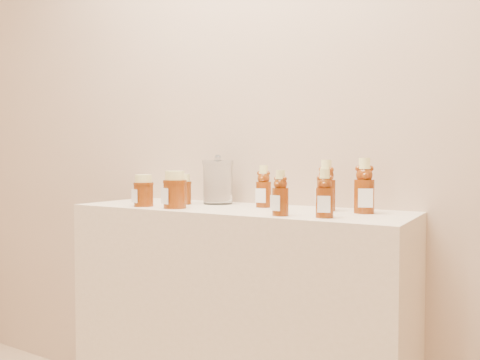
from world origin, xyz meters
The scene contains 11 objects.
wall_back centered at (0.00, 1.75, 1.35)m, with size 3.50×0.02×2.70m, color tan.
display_table centered at (0.00, 1.55, 0.45)m, with size 1.20×0.40×0.90m, color beige.
bear_bottle_back_left centered at (0.07, 1.62, 0.98)m, with size 0.06×0.06×0.17m, color #5B2107, non-canonical shape.
bear_bottle_back_mid centered at (0.31, 1.62, 1.00)m, with size 0.07×0.07×0.19m, color #5B2107, non-canonical shape.
bear_bottle_back_right centered at (0.44, 1.61, 1.00)m, with size 0.07×0.07×0.20m, color #5B2107, non-canonical shape.
bear_bottle_front_left centered at (0.24, 1.42, 0.98)m, with size 0.05×0.05×0.16m, color #5B2107, non-canonical shape.
bear_bottle_front_right centered at (0.37, 1.44, 0.98)m, with size 0.05×0.05×0.16m, color #5B2107, non-canonical shape.
honey_jar_left centered at (-0.32, 1.43, 0.96)m, with size 0.07×0.07×0.12m, color #5B2107, non-canonical shape.
honey_jar_back centered at (-0.25, 1.57, 0.96)m, with size 0.07×0.07×0.12m, color #5B2107, non-canonical shape.
honey_jar_front centered at (-0.18, 1.43, 0.97)m, with size 0.08×0.08×0.13m, color #5B2107, non-canonical shape.
glass_canister centered at (-0.14, 1.65, 0.99)m, with size 0.12×0.12×0.18m, color white, non-canonical shape.
Camera 1 is at (0.85, 0.15, 1.06)m, focal length 35.00 mm.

